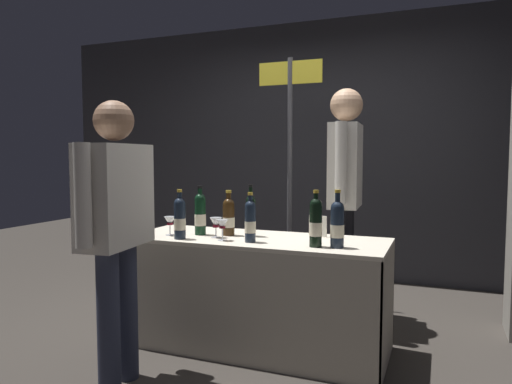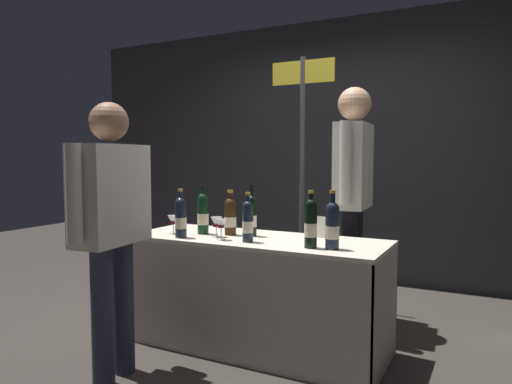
{
  "view_description": "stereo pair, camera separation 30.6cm",
  "coord_description": "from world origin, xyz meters",
  "px_view_note": "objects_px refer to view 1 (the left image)",
  "views": [
    {
      "loc": [
        1.12,
        -2.84,
        1.26
      ],
      "look_at": [
        0.0,
        0.0,
        1.03
      ],
      "focal_mm": 33.17,
      "sensor_mm": 36.0,
      "label": 1
    },
    {
      "loc": [
        1.4,
        -2.71,
        1.26
      ],
      "look_at": [
        0.0,
        0.0,
        1.03
      ],
      "focal_mm": 33.17,
      "sensor_mm": 36.0,
      "label": 2
    }
  ],
  "objects_px": {
    "wine_glass_mid": "(222,225)",
    "wine_glass_near_taster": "(216,224)",
    "display_bottle_0": "(200,213)",
    "tasting_table": "(256,272)",
    "featured_wine_bottle": "(250,221)",
    "taster_foreground_right": "(116,217)",
    "booth_signpost": "(290,148)",
    "wine_glass_near_vendor": "(170,222)",
    "vendor_presenter": "(345,181)"
  },
  "relations": [
    {
      "from": "wine_glass_near_vendor",
      "to": "booth_signpost",
      "type": "xyz_separation_m",
      "value": [
        0.46,
        1.23,
        0.51
      ]
    },
    {
      "from": "tasting_table",
      "to": "vendor_presenter",
      "type": "relative_size",
      "value": 0.96
    },
    {
      "from": "wine_glass_near_vendor",
      "to": "taster_foreground_right",
      "type": "height_order",
      "value": "taster_foreground_right"
    },
    {
      "from": "display_bottle_0",
      "to": "wine_glass_near_taster",
      "type": "bearing_deg",
      "value": -23.74
    },
    {
      "from": "wine_glass_mid",
      "to": "wine_glass_near_taster",
      "type": "xyz_separation_m",
      "value": [
        -0.09,
        0.08,
        -0.0
      ]
    },
    {
      "from": "display_bottle_0",
      "to": "wine_glass_near_vendor",
      "type": "relative_size",
      "value": 2.62
    },
    {
      "from": "wine_glass_mid",
      "to": "featured_wine_bottle",
      "type": "bearing_deg",
      "value": 4.59
    },
    {
      "from": "tasting_table",
      "to": "vendor_presenter",
      "type": "distance_m",
      "value": 1.01
    },
    {
      "from": "tasting_table",
      "to": "wine_glass_near_vendor",
      "type": "relative_size",
      "value": 13.34
    },
    {
      "from": "vendor_presenter",
      "to": "booth_signpost",
      "type": "distance_m",
      "value": 0.74
    },
    {
      "from": "wine_glass_near_taster",
      "to": "taster_foreground_right",
      "type": "bearing_deg",
      "value": -110.63
    },
    {
      "from": "taster_foreground_right",
      "to": "booth_signpost",
      "type": "height_order",
      "value": "booth_signpost"
    },
    {
      "from": "wine_glass_mid",
      "to": "wine_glass_near_taster",
      "type": "height_order",
      "value": "same"
    },
    {
      "from": "wine_glass_near_vendor",
      "to": "vendor_presenter",
      "type": "relative_size",
      "value": 0.07
    },
    {
      "from": "wine_glass_near_vendor",
      "to": "wine_glass_near_taster",
      "type": "xyz_separation_m",
      "value": [
        0.33,
        0.03,
        0.0
      ]
    },
    {
      "from": "wine_glass_mid",
      "to": "taster_foreground_right",
      "type": "height_order",
      "value": "taster_foreground_right"
    },
    {
      "from": "wine_glass_mid",
      "to": "display_bottle_0",
      "type": "bearing_deg",
      "value": 147.94
    },
    {
      "from": "wine_glass_mid",
      "to": "vendor_presenter",
      "type": "bearing_deg",
      "value": 55.17
    },
    {
      "from": "display_bottle_0",
      "to": "booth_signpost",
      "type": "bearing_deg",
      "value": 76.27
    },
    {
      "from": "taster_foreground_right",
      "to": "booth_signpost",
      "type": "bearing_deg",
      "value": -17.83
    },
    {
      "from": "tasting_table",
      "to": "featured_wine_bottle",
      "type": "bearing_deg",
      "value": -81.29
    },
    {
      "from": "tasting_table",
      "to": "featured_wine_bottle",
      "type": "distance_m",
      "value": 0.4
    },
    {
      "from": "wine_glass_near_vendor",
      "to": "wine_glass_mid",
      "type": "xyz_separation_m",
      "value": [
        0.42,
        -0.05,
        0.01
      ]
    },
    {
      "from": "vendor_presenter",
      "to": "booth_signpost",
      "type": "bearing_deg",
      "value": -129.48
    },
    {
      "from": "tasting_table",
      "to": "featured_wine_bottle",
      "type": "relative_size",
      "value": 5.47
    },
    {
      "from": "vendor_presenter",
      "to": "taster_foreground_right",
      "type": "xyz_separation_m",
      "value": [
        -0.95,
        -1.47,
        -0.14
      ]
    },
    {
      "from": "wine_glass_near_vendor",
      "to": "wine_glass_near_taster",
      "type": "relative_size",
      "value": 0.96
    },
    {
      "from": "tasting_table",
      "to": "wine_glass_near_vendor",
      "type": "xyz_separation_m",
      "value": [
        -0.58,
        -0.12,
        0.32
      ]
    },
    {
      "from": "display_bottle_0",
      "to": "wine_glass_mid",
      "type": "relative_size",
      "value": 2.51
    },
    {
      "from": "tasting_table",
      "to": "wine_glass_near_vendor",
      "type": "distance_m",
      "value": 0.67
    },
    {
      "from": "booth_signpost",
      "to": "display_bottle_0",
      "type": "bearing_deg",
      "value": -103.73
    },
    {
      "from": "wine_glass_mid",
      "to": "vendor_presenter",
      "type": "xyz_separation_m",
      "value": [
        0.61,
        0.87,
        0.25
      ]
    },
    {
      "from": "taster_foreground_right",
      "to": "tasting_table",
      "type": "bearing_deg",
      "value": -39.34
    },
    {
      "from": "wine_glass_mid",
      "to": "booth_signpost",
      "type": "xyz_separation_m",
      "value": [
        0.04,
        1.28,
        0.51
      ]
    },
    {
      "from": "vendor_presenter",
      "to": "tasting_table",
      "type": "bearing_deg",
      "value": -36.37
    },
    {
      "from": "wine_glass_mid",
      "to": "wine_glass_near_taster",
      "type": "distance_m",
      "value": 0.12
    },
    {
      "from": "featured_wine_bottle",
      "to": "display_bottle_0",
      "type": "xyz_separation_m",
      "value": [
        -0.42,
        0.13,
        0.01
      ]
    },
    {
      "from": "wine_glass_near_vendor",
      "to": "tasting_table",
      "type": "bearing_deg",
      "value": 11.77
    },
    {
      "from": "wine_glass_mid",
      "to": "taster_foreground_right",
      "type": "bearing_deg",
      "value": -119.72
    },
    {
      "from": "tasting_table",
      "to": "display_bottle_0",
      "type": "bearing_deg",
      "value": -176.39
    },
    {
      "from": "featured_wine_bottle",
      "to": "display_bottle_0",
      "type": "height_order",
      "value": "display_bottle_0"
    },
    {
      "from": "display_bottle_0",
      "to": "wine_glass_mid",
      "type": "height_order",
      "value": "display_bottle_0"
    },
    {
      "from": "taster_foreground_right",
      "to": "booth_signpost",
      "type": "distance_m",
      "value": 1.96
    },
    {
      "from": "featured_wine_bottle",
      "to": "wine_glass_near_taster",
      "type": "distance_m",
      "value": 0.28
    },
    {
      "from": "wine_glass_mid",
      "to": "booth_signpost",
      "type": "height_order",
      "value": "booth_signpost"
    },
    {
      "from": "vendor_presenter",
      "to": "taster_foreground_right",
      "type": "bearing_deg",
      "value": -36.61
    },
    {
      "from": "vendor_presenter",
      "to": "taster_foreground_right",
      "type": "relative_size",
      "value": 1.13
    },
    {
      "from": "wine_glass_near_taster",
      "to": "booth_signpost",
      "type": "relative_size",
      "value": 0.06
    },
    {
      "from": "featured_wine_bottle",
      "to": "display_bottle_0",
      "type": "bearing_deg",
      "value": 162.43
    },
    {
      "from": "wine_glass_mid",
      "to": "booth_signpost",
      "type": "bearing_deg",
      "value": 88.22
    }
  ]
}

